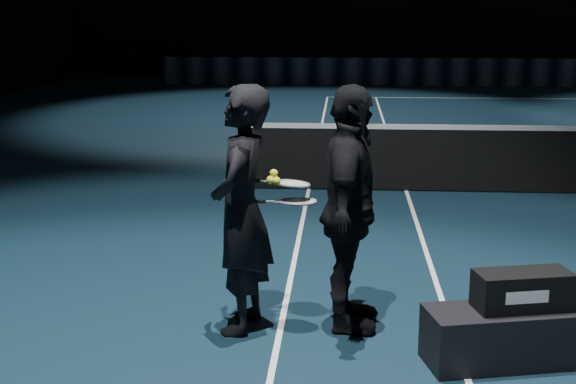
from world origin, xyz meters
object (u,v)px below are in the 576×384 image
Objects in this scene: racket_lower at (299,201)px; player_b at (349,210)px; player_bench at (520,335)px; racket_upper at (292,184)px; tennis_balls at (274,178)px; racket_bag at (523,290)px; player_a at (241,210)px.

player_b is at bearing -0.00° from racket_lower.
player_bench is at bearing -109.00° from player_b.
racket_upper is at bearing 141.34° from racket_lower.
tennis_balls reaches higher than racket_upper.
player_a is (-2.10, 0.49, 0.43)m from racket_bag.
racket_lower is 1.00× the size of racket_upper.
racket_upper is 5.67× the size of tennis_balls.
player_b reaches higher than player_bench.
player_a is at bearing 153.60° from racket_bag.
tennis_balls is at bearing 151.16° from player_bench.
tennis_balls reaches higher than player_bench.
player_bench is 2.05m from racket_upper.
racket_bag is 5.76× the size of tennis_balls.
tennis_balls is at bearing 178.53° from racket_lower.
player_a reaches higher than racket_lower.
racket_lower is (-1.65, 0.52, 0.50)m from racket_bag.
racket_lower is at bearing 99.31° from player_b.
player_bench is at bearing -15.52° from tennis_balls.
racket_bag is 0.35× the size of player_a.
player_b is (-1.25, 0.55, 0.43)m from racket_bag.
player_a is 2.90× the size of racket_upper.
racket_upper reaches higher than racket_bag.
tennis_balls is (0.25, 0.02, 0.25)m from player_a.
tennis_balls is at bearing -170.43° from racket_upper.
player_a is (-2.10, 0.49, 0.78)m from player_bench.
player_bench is 2.00× the size of racket_bag.
racket_lower is at bearing -42.66° from racket_upper.
racket_bag is at bearing -15.52° from tennis_balls.
racket_upper is (-1.71, 0.56, 0.64)m from racket_bag.
racket_bag is at bearing -22.02° from racket_lower.
racket_lower is (-1.65, 0.52, 0.85)m from player_bench.
racket_lower reaches higher than player_bench.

